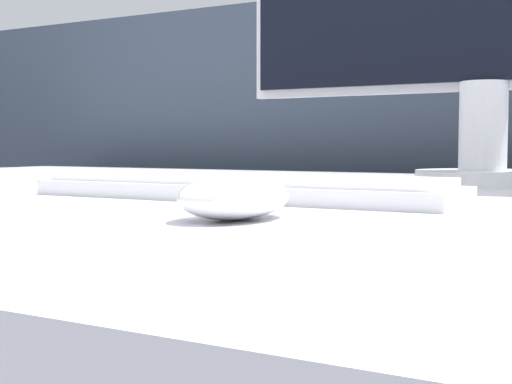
{
  "coord_description": "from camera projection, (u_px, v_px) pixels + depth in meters",
  "views": [
    {
      "loc": [
        0.29,
        -0.74,
        0.79
      ],
      "look_at": [
        0.03,
        -0.27,
        0.75
      ],
      "focal_mm": 50.0,
      "sensor_mm": 36.0,
      "label": 1
    }
  ],
  "objects": [
    {
      "name": "partition_panel",
      "position": [
        487.0,
        260.0,
        1.42
      ],
      "size": [
        5.0,
        0.03,
        1.11
      ],
      "color": "#333D4C",
      "rests_on": "ground_plane"
    },
    {
      "name": "computer_mouse_near",
      "position": [
        235.0,
        197.0,
        0.52
      ],
      "size": [
        0.07,
        0.11,
        0.03
      ],
      "rotation": [
        0.0,
        0.0,
        -0.05
      ],
      "color": "white",
      "rests_on": "desk"
    },
    {
      "name": "keyboard",
      "position": [
        239.0,
        187.0,
        0.72
      ],
      "size": [
        0.44,
        0.12,
        0.02
      ],
      "rotation": [
        0.0,
        0.0,
        0.0
      ],
      "color": "silver",
      "rests_on": "desk"
    }
  ]
}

